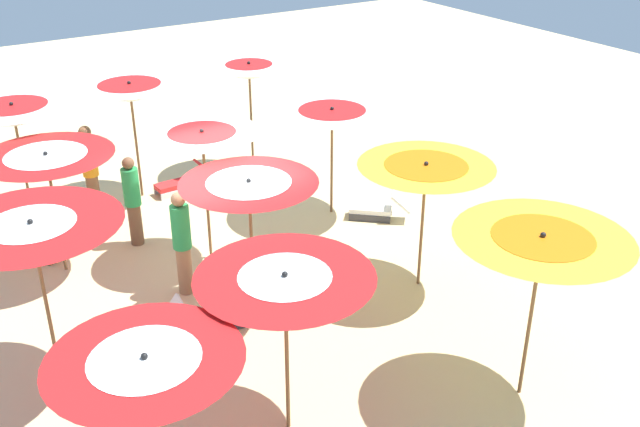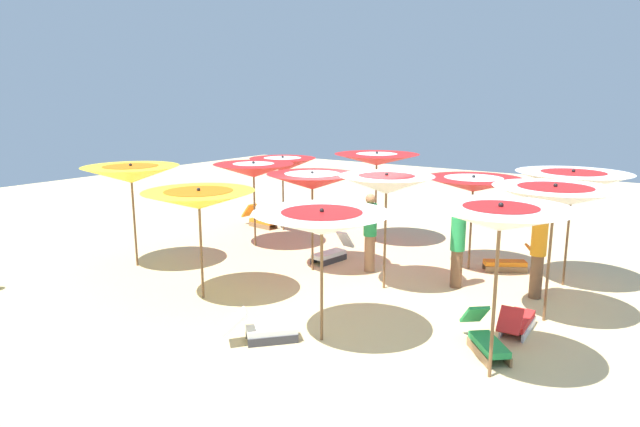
{
  "view_description": "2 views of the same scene",
  "coord_description": "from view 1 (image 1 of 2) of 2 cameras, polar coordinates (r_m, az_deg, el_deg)",
  "views": [
    {
      "loc": [
        9.65,
        -4.1,
        6.52
      ],
      "look_at": [
        0.53,
        1.66,
        1.14
      ],
      "focal_mm": 41.2,
      "sensor_mm": 36.0,
      "label": 1
    },
    {
      "loc": [
        -6.19,
        10.02,
        3.87
      ],
      "look_at": [
        0.78,
        0.14,
        1.34
      ],
      "focal_mm": 31.09,
      "sensor_mm": 36.0,
      "label": 2
    }
  ],
  "objects": [
    {
      "name": "lounger_5",
      "position": [
        14.37,
        4.39,
        0.37
      ],
      "size": [
        1.07,
        1.14,
        0.57
      ],
      "rotation": [
        0.0,
        0.0,
        3.99
      ],
      "color": "#333338",
      "rests_on": "ground"
    },
    {
      "name": "ground",
      "position": [
        12.36,
        -7.89,
        -5.73
      ],
      "size": [
        38.46,
        38.46,
        0.04
      ],
      "primitive_type": "cube",
      "color": "beige"
    },
    {
      "name": "beach_umbrella_6",
      "position": [
        10.65,
        -5.52,
        1.61
      ],
      "size": [
        2.03,
        2.03,
        2.29
      ],
      "color": "brown",
      "rests_on": "ground"
    },
    {
      "name": "beachgoer_0",
      "position": [
        14.78,
        -17.41,
        3.28
      ],
      "size": [
        0.3,
        0.3,
        1.87
      ],
      "rotation": [
        0.0,
        0.0,
        2.21
      ],
      "color": "brown",
      "rests_on": "ground"
    },
    {
      "name": "lounger_4",
      "position": [
        11.23,
        -8.89,
        -8.05
      ],
      "size": [
        0.53,
        1.27,
        0.66
      ],
      "rotation": [
        0.0,
        0.0,
        7.71
      ],
      "color": "#333338",
      "rests_on": "ground"
    },
    {
      "name": "beach_umbrella_4",
      "position": [
        15.05,
        -14.53,
        9.09
      ],
      "size": [
        2.07,
        2.07,
        2.46
      ],
      "color": "brown",
      "rests_on": "ground"
    },
    {
      "name": "beach_umbrella_1",
      "position": [
        12.61,
        -20.43,
        3.64
      ],
      "size": [
        2.17,
        2.17,
        2.19
      ],
      "color": "brown",
      "rests_on": "ground"
    },
    {
      "name": "beachgoer_1",
      "position": [
        11.83,
        -10.66,
        -2.13
      ],
      "size": [
        0.3,
        0.3,
        1.79
      ],
      "rotation": [
        0.0,
        0.0,
        4.03
      ],
      "color": "#A3704C",
      "rests_on": "ground"
    },
    {
      "name": "beach_umbrella_3",
      "position": [
        7.44,
        -13.32,
        -12.08
      ],
      "size": [
        1.94,
        1.94,
        2.22
      ],
      "color": "brown",
      "rests_on": "ground"
    },
    {
      "name": "beach_umbrella_7",
      "position": [
        8.38,
        -2.72,
        -5.91
      ],
      "size": [
        2.09,
        2.09,
        2.26
      ],
      "color": "brown",
      "rests_on": "ground"
    },
    {
      "name": "beach_umbrella_10",
      "position": [
        11.52,
        8.2,
        2.98
      ],
      "size": [
        2.15,
        2.15,
        2.2
      ],
      "color": "brown",
      "rests_on": "ground"
    },
    {
      "name": "lounger_1",
      "position": [
        15.98,
        -7.0,
        3.06
      ],
      "size": [
        1.09,
        1.17,
        0.63
      ],
      "rotation": [
        0.0,
        0.0,
        8.58
      ],
      "color": "olive",
      "rests_on": "ground"
    },
    {
      "name": "lounger_3",
      "position": [
        14.02,
        -21.53,
        -2.29
      ],
      "size": [
        1.24,
        0.94,
        0.63
      ],
      "rotation": [
        0.0,
        0.0,
        6.84
      ],
      "color": "olive",
      "rests_on": "ground"
    },
    {
      "name": "beach_umbrella_11",
      "position": [
        9.26,
        16.78,
        -2.75
      ],
      "size": [
        2.17,
        2.17,
        2.42
      ],
      "color": "brown",
      "rests_on": "ground"
    },
    {
      "name": "beachgoer_2",
      "position": [
        13.54,
        -14.35,
        1.05
      ],
      "size": [
        0.3,
        0.3,
        1.7
      ],
      "rotation": [
        0.0,
        0.0,
        4.57
      ],
      "color": "brown",
      "rests_on": "ground"
    },
    {
      "name": "beach_umbrella_8",
      "position": [
        15.85,
        -5.52,
        10.92
      ],
      "size": [
        1.95,
        1.95,
        2.52
      ],
      "color": "brown",
      "rests_on": "ground"
    },
    {
      "name": "beach_umbrella_9",
      "position": [
        13.93,
        0.94,
        7.39
      ],
      "size": [
        2.18,
        2.18,
        2.19
      ],
      "color": "brown",
      "rests_on": "ground"
    },
    {
      "name": "beach_umbrella_5",
      "position": [
        12.29,
        -9.11,
        5.48
      ],
      "size": [
        1.92,
        1.92,
        2.42
      ],
      "color": "brown",
      "rests_on": "ground"
    },
    {
      "name": "beach_umbrella_0",
      "position": [
        14.43,
        -22.71,
        7.05
      ],
      "size": [
        2.25,
        2.25,
        2.46
      ],
      "color": "brown",
      "rests_on": "ground"
    },
    {
      "name": "lounger_2",
      "position": [
        15.77,
        -10.65,
        2.4
      ],
      "size": [
        0.44,
        1.29,
        0.59
      ],
      "rotation": [
        0.0,
        0.0,
        4.76
      ],
      "color": "silver",
      "rests_on": "ground"
    },
    {
      "name": "beach_umbrella_2",
      "position": [
        9.68,
        -21.42,
        -1.53
      ],
      "size": [
        2.25,
        2.25,
        2.48
      ],
      "color": "brown",
      "rests_on": "ground"
    }
  ]
}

